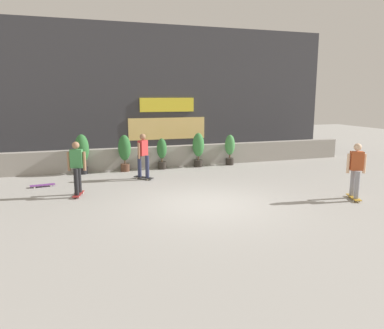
# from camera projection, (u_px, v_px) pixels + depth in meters

# --- Properties ---
(ground_plane) EXTENTS (48.00, 48.00, 0.00)m
(ground_plane) POSITION_uv_depth(u_px,v_px,m) (208.00, 204.00, 10.78)
(ground_plane) COLOR #9E9B96
(planter_wall) EXTENTS (18.00, 0.40, 0.90)m
(planter_wall) POSITION_uv_depth(u_px,v_px,m) (159.00, 157.00, 16.30)
(planter_wall) COLOR gray
(planter_wall) RESTS_ON ground
(building_backdrop) EXTENTS (20.00, 2.08, 6.50)m
(building_backdrop) POSITION_uv_depth(u_px,v_px,m) (141.00, 92.00, 19.53)
(building_backdrop) COLOR #38383D
(building_backdrop) RESTS_ON ground
(potted_plant_0) EXTENTS (0.55, 0.55, 1.58)m
(potted_plant_0) POSITION_uv_depth(u_px,v_px,m) (82.00, 151.00, 14.80)
(potted_plant_0) COLOR black
(potted_plant_0) RESTS_ON ground
(potted_plant_1) EXTENTS (0.51, 0.51, 1.49)m
(potted_plant_1) POSITION_uv_depth(u_px,v_px,m) (125.00, 150.00, 15.33)
(potted_plant_1) COLOR brown
(potted_plant_1) RESTS_ON ground
(potted_plant_2) EXTENTS (0.42, 0.42, 1.30)m
(potted_plant_2) POSITION_uv_depth(u_px,v_px,m) (162.00, 152.00, 15.83)
(potted_plant_2) COLOR #2D2823
(potted_plant_2) RESTS_ON ground
(potted_plant_3) EXTENTS (0.50, 0.50, 1.48)m
(potted_plant_3) POSITION_uv_depth(u_px,v_px,m) (198.00, 147.00, 16.31)
(potted_plant_3) COLOR #2D2823
(potted_plant_3) RESTS_ON ground
(potted_plant_4) EXTENTS (0.44, 0.44, 1.35)m
(potted_plant_4) POSITION_uv_depth(u_px,v_px,m) (230.00, 148.00, 16.79)
(potted_plant_4) COLOR #2D2823
(potted_plant_4) RESTS_ON ground
(skater_far_left) EXTENTS (0.67, 0.74, 1.70)m
(skater_far_left) POSITION_uv_depth(u_px,v_px,m) (143.00, 154.00, 13.86)
(skater_far_left) COLOR black
(skater_far_left) RESTS_ON ground
(skater_mid_plaza) EXTENTS (0.54, 0.82, 1.70)m
(skater_mid_plaza) POSITION_uv_depth(u_px,v_px,m) (77.00, 166.00, 11.51)
(skater_mid_plaza) COLOR maroon
(skater_mid_plaza) RESTS_ON ground
(skater_foreground) EXTENTS (0.53, 0.82, 1.70)m
(skater_foreground) POSITION_uv_depth(u_px,v_px,m) (356.00, 169.00, 11.13)
(skater_foreground) COLOR #BF8C26
(skater_foreground) RESTS_ON ground
(skateboard_near_camera) EXTENTS (0.82, 0.30, 0.08)m
(skateboard_near_camera) POSITION_uv_depth(u_px,v_px,m) (43.00, 185.00, 12.83)
(skateboard_near_camera) COLOR #72338C
(skateboard_near_camera) RESTS_ON ground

